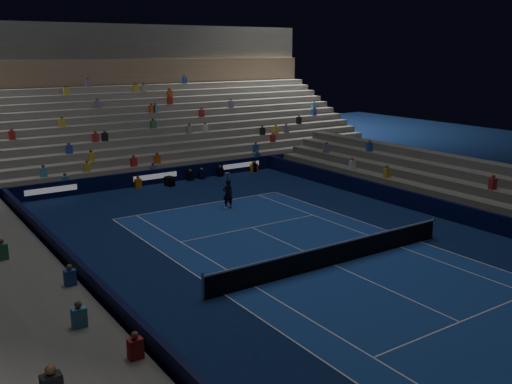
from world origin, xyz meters
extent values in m
plane|color=#0B1C46|center=(0.00, 0.00, 0.00)|extent=(90.00, 90.00, 0.00)
cube|color=navy|center=(0.00, 0.00, 0.01)|extent=(10.97, 23.77, 0.01)
cube|color=black|center=(0.00, 18.50, 0.50)|extent=(44.00, 0.25, 1.00)
cube|color=black|center=(9.70, 0.00, 0.50)|extent=(0.25, 37.00, 1.00)
cube|color=black|center=(-9.70, 0.00, 0.50)|extent=(0.25, 37.00, 1.00)
cube|color=slate|center=(0.00, 19.50, 0.25)|extent=(44.00, 1.00, 0.50)
cube|color=slate|center=(0.00, 20.50, 0.50)|extent=(44.00, 1.00, 1.00)
cube|color=slate|center=(0.00, 21.50, 0.75)|extent=(44.00, 1.00, 1.50)
cube|color=slate|center=(0.00, 22.50, 1.00)|extent=(44.00, 1.00, 2.00)
cube|color=slate|center=(0.00, 23.50, 1.25)|extent=(44.00, 1.00, 2.50)
cube|color=slate|center=(0.00, 24.50, 1.50)|extent=(44.00, 1.00, 3.00)
cube|color=slate|center=(0.00, 25.50, 1.75)|extent=(44.00, 1.00, 3.50)
cube|color=slate|center=(0.00, 26.50, 2.00)|extent=(44.00, 1.00, 4.00)
cube|color=slate|center=(0.00, 27.50, 2.25)|extent=(44.00, 1.00, 4.50)
cube|color=slate|center=(0.00, 28.50, 2.50)|extent=(44.00, 1.00, 5.00)
cube|color=slate|center=(0.00, 29.50, 2.75)|extent=(44.00, 1.00, 5.50)
cube|color=slate|center=(0.00, 30.50, 3.00)|extent=(44.00, 1.00, 6.00)
cube|color=#886E54|center=(0.00, 31.60, 7.10)|extent=(44.00, 0.60, 2.20)
cube|color=#4C4C49|center=(0.00, 33.00, 9.70)|extent=(44.00, 2.40, 3.00)
cube|color=#5E5F5A|center=(10.50, 0.00, 0.25)|extent=(1.00, 37.00, 0.50)
cube|color=#5E5F5A|center=(11.50, 0.00, 0.50)|extent=(1.00, 37.00, 1.00)
cube|color=#5E5F5A|center=(12.50, 0.00, 0.75)|extent=(1.00, 37.00, 1.50)
cube|color=#5E5E59|center=(-10.50, 0.00, 0.25)|extent=(1.00, 37.00, 0.50)
cube|color=#5E5E59|center=(-11.50, 0.00, 0.50)|extent=(1.00, 37.00, 1.00)
cube|color=#5E5E59|center=(-12.50, 0.00, 0.75)|extent=(1.00, 37.00, 1.50)
cylinder|color=#B2B2B7|center=(-6.40, 0.00, 0.55)|extent=(0.10, 0.10, 1.10)
cylinder|color=#B2B2B7|center=(6.40, 0.00, 0.55)|extent=(0.10, 0.10, 1.10)
cube|color=black|center=(0.00, 0.00, 0.45)|extent=(12.80, 0.03, 0.90)
cube|color=white|center=(0.00, 0.00, 0.94)|extent=(12.80, 0.04, 0.08)
imported|color=black|center=(0.92, 10.29, 0.86)|extent=(0.66, 0.47, 1.73)
cube|color=black|center=(0.56, 17.33, 0.33)|extent=(0.66, 0.72, 0.65)
cylinder|color=black|center=(0.56, 16.86, 0.52)|extent=(0.27, 0.38, 0.16)
camera|label=1|loc=(-15.66, -17.20, 8.99)|focal=40.02mm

